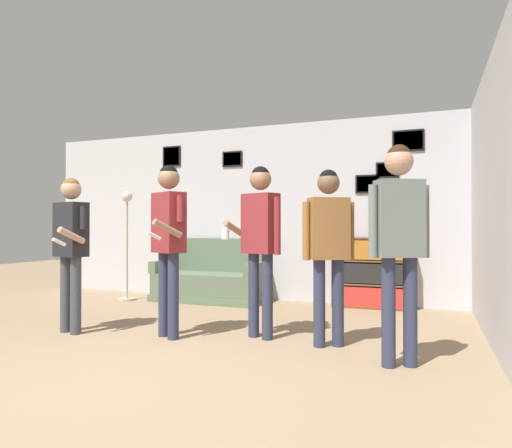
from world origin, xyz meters
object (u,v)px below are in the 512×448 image
object	(u,v)px
couch	(211,280)
floor_lamp	(127,234)
person_spectator_far_right	(399,229)
person_player_foreground_left	(71,238)
person_player_foreground_center	(168,231)
bookshelf	(372,273)
person_spectator_near_bookshelf	(329,238)
person_watcher_holding_cup	(260,232)
drinking_cup	(375,233)

from	to	relation	value
couch	floor_lamp	xyz separation A→B (m)	(-1.21, -0.44, 0.71)
couch	person_spectator_far_right	distance (m)	3.91
person_player_foreground_left	person_player_foreground_center	world-z (taller)	person_player_foreground_center
bookshelf	person_spectator_near_bookshelf	bearing A→B (deg)	-93.39
person_spectator_near_bookshelf	person_spectator_far_right	bearing A→B (deg)	-32.50
person_spectator_near_bookshelf	person_watcher_holding_cup	bearing A→B (deg)	173.64
person_spectator_near_bookshelf	drinking_cup	bearing A→B (deg)	85.40
floor_lamp	person_player_foreground_center	bearing A→B (deg)	-44.70
drinking_cup	person_player_foreground_left	bearing A→B (deg)	-136.64
couch	drinking_cup	bearing A→B (deg)	4.50
couch	person_spectator_far_right	xyz separation A→B (m)	(2.91, -2.48, 0.80)
couch	person_player_foreground_left	world-z (taller)	person_player_foreground_left
bookshelf	person_spectator_near_bookshelf	size ratio (longest dim) A/B	0.65
person_player_foreground_center	drinking_cup	distance (m)	3.05
bookshelf	person_spectator_far_right	world-z (taller)	person_spectator_far_right
bookshelf	person_player_foreground_center	xyz separation A→B (m)	(-1.72, -2.49, 0.59)
couch	floor_lamp	distance (m)	1.47
floor_lamp	drinking_cup	world-z (taller)	floor_lamp
floor_lamp	person_player_foreground_center	distance (m)	2.64
person_player_foreground_center	bookshelf	bearing A→B (deg)	55.47
person_spectator_near_bookshelf	floor_lamp	bearing A→B (deg)	154.86
person_player_foreground_left	drinking_cup	distance (m)	3.90
person_player_foreground_left	person_spectator_near_bookshelf	bearing A→B (deg)	9.00
bookshelf	person_spectator_far_right	size ratio (longest dim) A/B	0.60
person_player_foreground_center	person_spectator_far_right	bearing A→B (deg)	-4.66
person_watcher_holding_cup	person_spectator_far_right	size ratio (longest dim) A/B	0.97
bookshelf	person_spectator_far_right	bearing A→B (deg)	-79.00
person_player_foreground_left	person_spectator_near_bookshelf	xyz separation A→B (m)	(2.66, 0.42, 0.01)
person_player_foreground_center	person_player_foreground_left	bearing A→B (deg)	-170.17
person_player_foreground_center	person_watcher_holding_cup	size ratio (longest dim) A/B	1.01
person_player_foreground_left	person_spectator_near_bookshelf	distance (m)	2.69
floor_lamp	person_player_foreground_left	bearing A→B (deg)	-68.52
person_spectator_near_bookshelf	drinking_cup	world-z (taller)	person_spectator_near_bookshelf
floor_lamp	person_player_foreground_left	distance (m)	2.20
person_player_foreground_center	drinking_cup	size ratio (longest dim) A/B	15.48
person_watcher_holding_cup	person_spectator_near_bookshelf	bearing A→B (deg)	-6.36
floor_lamp	person_spectator_far_right	xyz separation A→B (m)	(4.11, -2.04, 0.09)
floor_lamp	person_player_foreground_center	xyz separation A→B (m)	(1.88, -1.86, 0.07)
person_player_foreground_left	person_player_foreground_center	distance (m)	1.09
person_player_foreground_left	person_watcher_holding_cup	xyz separation A→B (m)	(1.95, 0.50, 0.07)
couch	bookshelf	world-z (taller)	bookshelf
floor_lamp	person_watcher_holding_cup	bearing A→B (deg)	-29.32
person_spectator_near_bookshelf	person_spectator_far_right	size ratio (longest dim) A/B	0.93
bookshelf	person_watcher_holding_cup	distance (m)	2.41
floor_lamp	person_watcher_holding_cup	size ratio (longest dim) A/B	0.97
person_player_foreground_left	person_watcher_holding_cup	bearing A→B (deg)	14.41
bookshelf	couch	bearing A→B (deg)	-175.42
floor_lamp	person_player_foreground_left	size ratio (longest dim) A/B	1.02
couch	floor_lamp	bearing A→B (deg)	-159.79
drinking_cup	couch	bearing A→B (deg)	-175.50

